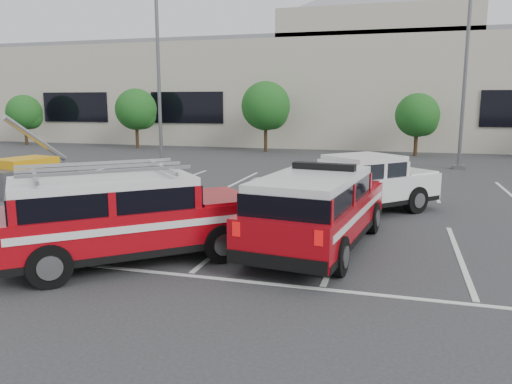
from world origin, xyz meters
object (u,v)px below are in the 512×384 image
utility_rig (23,177)px  white_pickup (351,191)px  tree_mid_right (419,117)px  convention_building (355,86)px  tree_left (137,111)px  light_pole_mid (466,67)px  tree_mid_left (267,108)px  light_pole_left (158,67)px  fire_chief_suv (317,215)px  ladder_suv (125,223)px  tree_far_left (26,114)px

utility_rig → white_pickup: bearing=11.5°
tree_mid_right → convention_building: bearing=116.6°
tree_left → light_pole_mid: bearing=-15.4°
tree_mid_left → light_pole_mid: size_ratio=0.47×
tree_left → light_pole_left: size_ratio=0.43×
fire_chief_suv → ladder_suv: size_ratio=1.07×
tree_far_left → light_pole_left: (16.91, -10.05, 2.68)m
convention_building → tree_mid_left: (-5.09, -9.82, -1.68)m
tree_mid_left → tree_far_left: bearing=-180.0°
light_pole_mid → fire_chief_suv: light_pole_mid is taller
fire_chief_suv → ladder_suv: 4.41m
tree_mid_left → utility_rig: (-5.07, -17.87, -2.45)m
tree_mid_right → fire_chief_suv: 22.50m
tree_far_left → utility_rig: size_ratio=1.08×
tree_mid_left → fire_chief_suv: bearing=-72.3°
light_pole_left → light_pole_mid: size_ratio=1.00×
utility_rig → ladder_suv: bearing=-24.5°
tree_mid_left → tree_mid_right: size_ratio=1.21×
tree_left → tree_mid_left: size_ratio=0.91×
light_pole_left → light_pole_mid: (15.00, 4.00, 0.00)m
light_pole_left → fire_chief_suv: bearing=-50.2°
light_pole_mid → ladder_suv: (-8.68, -18.34, -4.33)m
tree_mid_right → utility_rig: size_ratio=1.08×
tree_mid_right → light_pole_left: bearing=-142.5°
light_pole_mid → fire_chief_suv: (-4.82, -16.20, -4.37)m
tree_mid_right → fire_chief_suv: bearing=-97.5°
white_pickup → utility_rig: size_ratio=1.55×
convention_building → white_pickup: size_ratio=10.48×
convention_building → tree_mid_right: 11.20m
fire_chief_suv → ladder_suv: (-3.86, -2.14, 0.04)m
light_pole_mid → ladder_suv: bearing=-115.3°
light_pole_left → tree_mid_right: bearing=37.5°
light_pole_mid → tree_mid_right: bearing=107.5°
convention_building → tree_mid_right: (4.91, -9.82, -2.22)m
tree_far_left → light_pole_left: light_pole_left is taller
tree_left → tree_mid_left: 10.00m
tree_left → fire_chief_suv: tree_left is taller
convention_building → light_pole_mid: size_ratio=5.86×
tree_mid_right → light_pole_mid: (1.91, -6.05, 2.68)m
light_pole_left → fire_chief_suv: size_ratio=1.74×
light_pole_left → utility_rig: size_ratio=2.78×
white_pickup → ladder_suv: (-4.30, -6.05, 0.13)m
white_pickup → utility_rig: 12.60m
tree_left → ladder_suv: (13.22, -24.38, -1.92)m
tree_mid_left → utility_rig: size_ratio=1.31×
tree_far_left → utility_rig: (14.93, -17.87, -1.91)m
convention_building → tree_far_left: bearing=-158.6°
tree_far_left → white_pickup: 33.12m
light_pole_left → convention_building: bearing=67.6°
convention_building → fire_chief_suv: 32.36m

